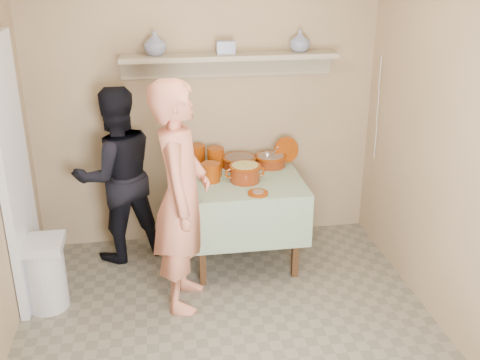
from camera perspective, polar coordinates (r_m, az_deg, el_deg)
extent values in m
plane|color=#736C5A|center=(3.93, -0.50, -17.29)|extent=(3.50, 3.50, 0.00)
cube|color=silver|center=(4.35, -21.88, 0.36)|extent=(0.06, 0.70, 2.00)
cylinder|color=#742704|center=(4.90, -4.39, 2.50)|extent=(0.14, 0.14, 0.19)
cylinder|color=#742704|center=(4.86, -2.48, 2.28)|extent=(0.14, 0.14, 0.17)
cylinder|color=#742704|center=(4.56, -3.01, 0.78)|extent=(0.15, 0.15, 0.15)
cylinder|color=#742704|center=(4.69, -3.02, 0.73)|extent=(0.19, 0.19, 0.06)
cylinder|color=#742704|center=(4.97, 4.74, 3.07)|extent=(0.24, 0.13, 0.22)
imported|color=navy|center=(4.85, 6.10, 13.88)|extent=(0.20, 0.20, 0.18)
imported|color=navy|center=(4.69, -8.63, 13.57)|extent=(0.26, 0.26, 0.19)
cube|color=navy|center=(4.72, -1.48, 13.31)|extent=(0.15, 0.11, 0.11)
imported|color=#E17F61|center=(4.04, -5.97, -1.79)|extent=(0.52, 0.70, 1.73)
imported|color=black|center=(4.83, -12.39, 0.48)|extent=(0.89, 0.79, 1.51)
cube|color=tan|center=(4.93, -3.56, 8.05)|extent=(3.00, 0.02, 2.60)
cube|color=tan|center=(3.77, 22.76, 1.89)|extent=(0.02, 3.50, 2.60)
cube|color=#4C2D16|center=(4.46, -3.88, -6.58)|extent=(0.05, 0.05, 0.71)
cube|color=#4C2D16|center=(4.58, 5.69, -5.86)|extent=(0.05, 0.05, 0.71)
cube|color=#4C2D16|center=(5.14, -4.65, -2.56)|extent=(0.05, 0.05, 0.71)
cube|color=#4C2D16|center=(5.24, 3.66, -2.03)|extent=(0.05, 0.05, 0.71)
cube|color=#4C2D16|center=(4.68, 0.21, -0.01)|extent=(0.90, 0.90, 0.04)
cube|color=#1E5921|center=(4.68, 0.21, 0.27)|extent=(0.96, 0.96, 0.01)
cube|color=#1E5921|center=(4.33, 1.21, -4.71)|extent=(0.96, 0.01, 0.44)
cube|color=#1E5921|center=(5.20, -0.62, 0.01)|extent=(0.96, 0.01, 0.44)
cube|color=#1E5921|center=(4.71, -5.57, -2.49)|extent=(0.01, 0.96, 0.44)
cube|color=#1E5921|center=(4.85, 5.82, -1.76)|extent=(0.01, 0.96, 0.44)
cylinder|color=#5E1F0C|center=(4.86, -0.07, 1.82)|extent=(0.28, 0.28, 0.09)
cylinder|color=#742704|center=(4.85, -0.07, 2.28)|extent=(0.30, 0.30, 0.01)
cylinder|color=brown|center=(4.85, -0.07, 2.11)|extent=(0.25, 0.25, 0.05)
cylinder|color=#5E1F0C|center=(4.90, 3.12, 1.96)|extent=(0.26, 0.26, 0.09)
cylinder|color=#742704|center=(4.89, 3.13, 2.41)|extent=(0.28, 0.28, 0.01)
cylinder|color=#8C6B54|center=(4.89, 3.13, 2.24)|extent=(0.23, 0.23, 0.05)
cylinder|color=silver|center=(4.74, 3.56, 2.91)|extent=(0.01, 0.22, 0.16)
sphere|color=silver|center=(4.86, 2.78, 2.52)|extent=(0.07, 0.07, 0.07)
cylinder|color=#5E1F0C|center=(4.55, 0.51, 0.68)|extent=(0.24, 0.24, 0.14)
cylinder|color=#742704|center=(4.53, 0.51, 1.43)|extent=(0.25, 0.25, 0.01)
cylinder|color=tan|center=(4.53, 0.51, 1.26)|extent=(0.21, 0.21, 0.05)
torus|color=#742704|center=(4.53, -0.99, 0.68)|extent=(0.09, 0.02, 0.09)
torus|color=#742704|center=(4.57, 1.99, 0.84)|extent=(0.09, 0.02, 0.09)
cylinder|color=#742704|center=(4.33, 1.84, -1.34)|extent=(0.16, 0.16, 0.02)
cylinder|color=#8C6B54|center=(4.33, 1.84, -1.21)|extent=(0.09, 0.09, 0.01)
cube|color=tan|center=(4.74, -1.04, 12.45)|extent=(1.80, 0.25, 0.04)
cube|color=tan|center=(4.87, -1.23, 11.52)|extent=(1.80, 0.02, 0.18)
cylinder|color=silver|center=(4.48, -19.14, -9.35)|extent=(0.30, 0.30, 0.50)
cube|color=silver|center=(4.34, -19.60, -6.18)|extent=(0.32, 0.32, 0.06)
cylinder|color=silver|center=(4.98, 14.05, 10.54)|extent=(0.01, 0.01, 0.30)
cylinder|color=silver|center=(5.03, 13.82, 7.14)|extent=(0.01, 0.01, 0.30)
cylinder|color=silver|center=(5.09, 13.60, 3.83)|extent=(0.01, 0.01, 0.30)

